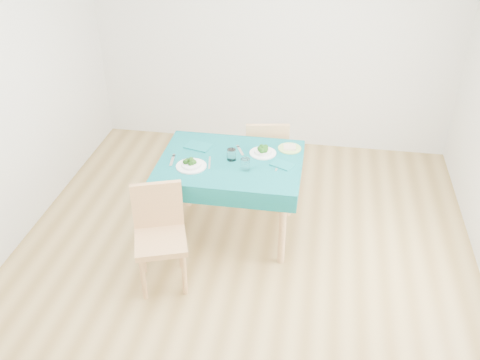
% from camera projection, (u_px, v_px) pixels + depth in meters
% --- Properties ---
extents(room_shell, '(4.02, 4.52, 2.73)m').
position_uv_depth(room_shell, '(240.00, 122.00, 3.84)').
color(room_shell, olive).
rests_on(room_shell, ground).
extents(table, '(1.20, 0.91, 0.76)m').
position_uv_depth(table, '(231.00, 197.00, 4.74)').
color(table, '#075256').
rests_on(table, ground).
extents(chair_near, '(0.52, 0.54, 0.99)m').
position_uv_depth(chair_near, '(160.00, 234.00, 4.11)').
color(chair_near, tan).
rests_on(chair_near, ground).
extents(chair_far, '(0.47, 0.51, 1.01)m').
position_uv_depth(chair_far, '(266.00, 148.00, 5.25)').
color(chair_far, tan).
rests_on(chair_far, ground).
extents(bowl_near, '(0.26, 0.26, 0.08)m').
position_uv_depth(bowl_near, '(191.00, 163.00, 4.43)').
color(bowl_near, white).
rests_on(bowl_near, table).
extents(bowl_far, '(0.23, 0.23, 0.07)m').
position_uv_depth(bowl_far, '(263.00, 150.00, 4.62)').
color(bowl_far, white).
rests_on(bowl_far, table).
extents(fork_near, '(0.05, 0.19, 0.00)m').
position_uv_depth(fork_near, '(172.00, 161.00, 4.53)').
color(fork_near, silver).
rests_on(fork_near, table).
extents(knife_near, '(0.05, 0.21, 0.00)m').
position_uv_depth(knife_near, '(210.00, 163.00, 4.50)').
color(knife_near, silver).
rests_on(knife_near, table).
extents(fork_far, '(0.09, 0.17, 0.00)m').
position_uv_depth(fork_far, '(240.00, 151.00, 4.68)').
color(fork_far, silver).
rests_on(fork_far, table).
extents(knife_far, '(0.03, 0.20, 0.00)m').
position_uv_depth(knife_far, '(278.00, 165.00, 4.47)').
color(knife_far, silver).
rests_on(knife_far, table).
extents(napkin_near, '(0.25, 0.20, 0.01)m').
position_uv_depth(napkin_near, '(198.00, 146.00, 4.74)').
color(napkin_near, '#0B5C5F').
rests_on(napkin_near, table).
extents(napkin_far, '(0.22, 0.19, 0.01)m').
position_uv_depth(napkin_far, '(282.00, 165.00, 4.47)').
color(napkin_far, '#0B5C5F').
rests_on(napkin_far, table).
extents(tumbler_center, '(0.08, 0.08, 0.10)m').
position_uv_depth(tumbler_center, '(231.00, 155.00, 4.52)').
color(tumbler_center, white).
rests_on(tumbler_center, table).
extents(tumbler_side, '(0.08, 0.08, 0.10)m').
position_uv_depth(tumbler_side, '(245.00, 164.00, 4.39)').
color(tumbler_side, white).
rests_on(tumbler_side, table).
extents(side_plate, '(0.20, 0.20, 0.01)m').
position_uv_depth(side_plate, '(290.00, 148.00, 4.71)').
color(side_plate, '#A2C962').
rests_on(side_plate, table).
extents(bread_slice, '(0.12, 0.12, 0.02)m').
position_uv_depth(bread_slice, '(290.00, 147.00, 4.70)').
color(bread_slice, beige).
rests_on(bread_slice, side_plate).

